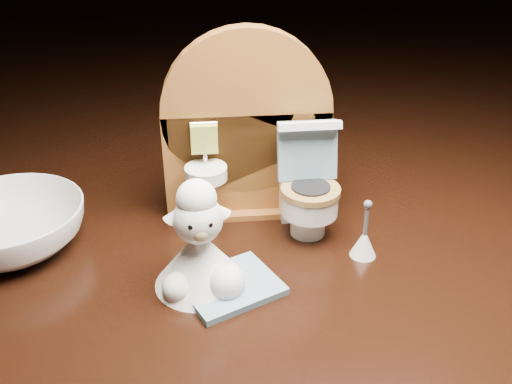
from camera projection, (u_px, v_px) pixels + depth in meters
backdrop_panel at (246, 137)px, 0.44m from camera, size 0.13×0.05×0.15m
toy_toilet at (307, 191)px, 0.43m from camera, size 0.05×0.06×0.09m
bath_mat at (230, 286)px, 0.38m from camera, size 0.08×0.07×0.00m
toilet_brush at (364, 241)px, 0.41m from camera, size 0.02×0.02×0.05m
plush_lamb at (200, 251)px, 0.37m from camera, size 0.06×0.06×0.08m
ceramic_bowl at (10, 228)px, 0.42m from camera, size 0.14×0.14×0.03m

